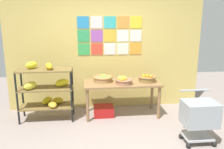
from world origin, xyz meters
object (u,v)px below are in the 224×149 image
Objects in this scene: produce_crate_under_table at (104,111)px; shopping_cart at (199,115)px; display_table at (122,86)px; banana_shelf_unit at (45,88)px; fruit_basket_back_right at (147,78)px; fruit_basket_left at (124,80)px; fruit_basket_right at (103,79)px.

shopping_cart is at bearing -40.81° from produce_crate_under_table.
display_table is at bearing -2.07° from produce_crate_under_table.
display_table is 3.84× the size of produce_crate_under_table.
fruit_basket_back_right is (2.04, 0.04, 0.13)m from banana_shelf_unit.
fruit_basket_left is 0.94× the size of fruit_basket_back_right.
banana_shelf_unit is at bearing -177.53° from produce_crate_under_table.
produce_crate_under_table is at bearing 2.47° from banana_shelf_unit.
display_table is 4.16× the size of fruit_basket_back_right.
fruit_basket_right reaches higher than display_table.
fruit_basket_left is at bearing -29.79° from fruit_basket_right.
fruit_basket_left is 1.57m from shopping_cart.
shopping_cart is at bearing -66.19° from fruit_basket_back_right.
fruit_basket_right is at bearing 136.05° from shopping_cart.
produce_crate_under_table is (0.00, -0.09, -0.67)m from fruit_basket_right.
shopping_cart is (1.07, -1.24, -0.14)m from display_table.
display_table is 0.64m from produce_crate_under_table.
display_table is 0.54m from fruit_basket_back_right.
produce_crate_under_table is (-0.39, 0.13, -0.68)m from fruit_basket_left.
shopping_cart is (2.59, -1.20, -0.17)m from banana_shelf_unit.
fruit_basket_back_right is 1.39m from shopping_cart.
fruit_basket_back_right is 0.44× the size of shopping_cart.
display_table is 1.64m from shopping_cart.
banana_shelf_unit is 1.15m from fruit_basket_right.
fruit_basket_right reaches higher than produce_crate_under_table.
produce_crate_under_table is at bearing 138.02° from shopping_cart.
fruit_basket_left is 0.87× the size of produce_crate_under_table.
produce_crate_under_table is at bearing 161.18° from fruit_basket_left.
fruit_basket_right is at bearing 150.21° from fruit_basket_left.
banana_shelf_unit is 2.04m from fruit_basket_back_right.
banana_shelf_unit reaches higher than fruit_basket_right.
banana_shelf_unit is 1.27m from produce_crate_under_table.
shopping_cart is (1.45, -1.25, 0.38)m from produce_crate_under_table.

